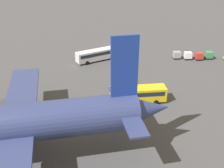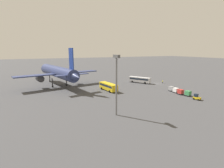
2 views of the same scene
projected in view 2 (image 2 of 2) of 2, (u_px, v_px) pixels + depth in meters
The scene contains 11 objects.
ground_plane at pixel (157, 84), 91.18m from camera, with size 600.00×600.00×0.00m, color #424244.
airplane at pixel (58, 72), 84.01m from camera, with size 46.27×39.43×18.14m.
shuttle_bus_near at pixel (140, 79), 92.91m from camera, with size 11.54×8.08×3.09m.
shuttle_bus_far at pixel (108, 86), 75.47m from camera, with size 11.28×4.18×3.21m.
baggage_tug at pixel (197, 97), 61.82m from camera, with size 2.59×1.98×2.10m.
worker_person at pixel (163, 82), 91.78m from camera, with size 0.38×0.38×1.74m.
cargo_cart_green at pixel (188, 93), 66.51m from camera, with size 2.12×1.83×2.06m.
cargo_cart_red at pixel (181, 92), 68.78m from camera, with size 2.12×1.83×2.06m.
cargo_cart_white at pixel (176, 90), 71.54m from camera, with size 2.12×1.83×2.06m.
cargo_cart_grey at pixel (171, 89), 74.34m from camera, with size 2.12×1.83×2.06m.
light_pole at pixel (116, 79), 45.58m from camera, with size 2.80×0.70×16.22m.
Camera 2 is at (-70.66, 59.85, 17.52)m, focal length 28.00 mm.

